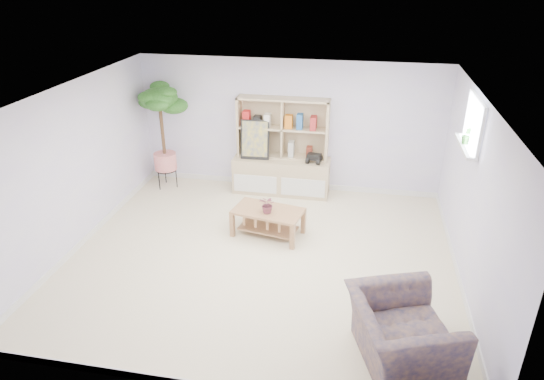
% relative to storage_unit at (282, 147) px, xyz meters
% --- Properties ---
extents(floor, '(5.50, 5.00, 0.01)m').
position_rel_storage_unit_xyz_m(floor, '(0.09, -2.24, -0.88)').
color(floor, beige).
rests_on(floor, ground).
extents(ceiling, '(5.50, 5.00, 0.01)m').
position_rel_storage_unit_xyz_m(ceiling, '(0.09, -2.24, 1.52)').
color(ceiling, white).
rests_on(ceiling, walls).
extents(walls, '(5.51, 5.01, 2.40)m').
position_rel_storage_unit_xyz_m(walls, '(0.09, -2.24, 0.32)').
color(walls, white).
rests_on(walls, floor).
extents(baseboard, '(5.50, 5.00, 0.10)m').
position_rel_storage_unit_xyz_m(baseboard, '(0.09, -2.24, -0.83)').
color(baseboard, white).
rests_on(baseboard, floor).
extents(window, '(0.10, 0.98, 0.68)m').
position_rel_storage_unit_xyz_m(window, '(2.82, -1.64, 1.12)').
color(window, white).
rests_on(window, walls).
extents(window_sill, '(0.14, 1.00, 0.04)m').
position_rel_storage_unit_xyz_m(window_sill, '(2.76, -1.64, 0.80)').
color(window_sill, white).
rests_on(window_sill, walls).
extents(storage_unit, '(1.75, 0.59, 1.75)m').
position_rel_storage_unit_xyz_m(storage_unit, '(0.00, 0.00, 0.00)').
color(storage_unit, tan).
rests_on(storage_unit, floor).
extents(poster, '(0.52, 0.15, 0.71)m').
position_rel_storage_unit_xyz_m(poster, '(-0.47, -0.07, 0.14)').
color(poster, yellow).
rests_on(poster, storage_unit).
extents(toy_truck, '(0.38, 0.29, 0.19)m').
position_rel_storage_unit_xyz_m(toy_truck, '(0.60, -0.08, -0.13)').
color(toy_truck, black).
rests_on(toy_truck, storage_unit).
extents(coffee_table, '(1.15, 0.77, 0.43)m').
position_rel_storage_unit_xyz_m(coffee_table, '(0.06, -1.60, -0.66)').
color(coffee_table, '#9B724C').
rests_on(coffee_table, floor).
extents(table_plant, '(0.32, 0.31, 0.28)m').
position_rel_storage_unit_xyz_m(table_plant, '(0.08, -1.69, -0.30)').
color(table_plant, '#205322').
rests_on(table_plant, coffee_table).
extents(floor_tree, '(0.75, 0.75, 1.98)m').
position_rel_storage_unit_xyz_m(floor_tree, '(-2.18, -0.19, 0.11)').
color(floor_tree, '#15490C').
rests_on(floor_tree, floor).
extents(armchair, '(1.30, 1.39, 0.84)m').
position_rel_storage_unit_xyz_m(armchair, '(1.96, -3.96, -0.46)').
color(armchair, navy).
rests_on(armchair, floor).
extents(sill_plant, '(0.15, 0.13, 0.24)m').
position_rel_storage_unit_xyz_m(sill_plant, '(2.76, -1.61, 0.95)').
color(sill_plant, '#15490C').
rests_on(sill_plant, window_sill).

